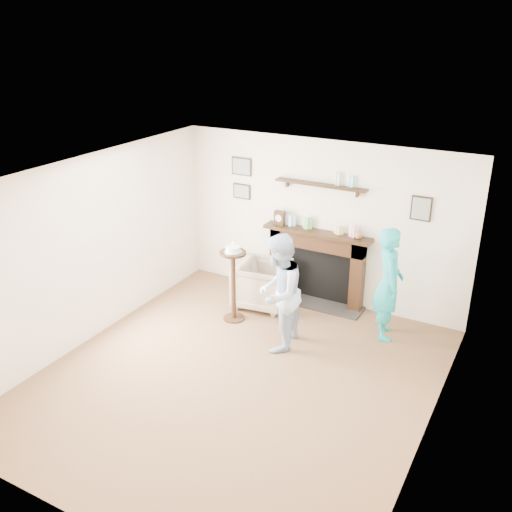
# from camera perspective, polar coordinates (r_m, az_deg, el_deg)

# --- Properties ---
(ground) EXTENTS (5.00, 5.00, 0.00)m
(ground) POSITION_cam_1_polar(r_m,az_deg,el_deg) (7.14, -1.91, -12.12)
(ground) COLOR brown
(ground) RESTS_ON ground
(room_shell) EXTENTS (4.54, 5.02, 2.52)m
(room_shell) POSITION_cam_1_polar(r_m,az_deg,el_deg) (6.91, 0.81, 1.92)
(room_shell) COLOR silver
(room_shell) RESTS_ON ground
(armchair) EXTENTS (0.88, 0.86, 0.71)m
(armchair) POSITION_cam_1_polar(r_m,az_deg,el_deg) (8.79, 0.65, -4.91)
(armchair) COLOR tan
(armchair) RESTS_ON ground
(man) EXTENTS (0.71, 0.85, 1.59)m
(man) POSITION_cam_1_polar(r_m,az_deg,el_deg) (7.76, 2.19, -8.97)
(man) COLOR #AEBAD9
(man) RESTS_ON ground
(woman) EXTENTS (0.57, 0.68, 1.58)m
(woman) POSITION_cam_1_polar(r_m,az_deg,el_deg) (8.20, 12.63, -7.70)
(woman) COLOR teal
(woman) RESTS_ON ground
(pedestal_table) EXTENTS (0.38, 0.38, 1.21)m
(pedestal_table) POSITION_cam_1_polar(r_m,az_deg,el_deg) (8.08, -2.30, -1.63)
(pedestal_table) COLOR black
(pedestal_table) RESTS_ON ground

